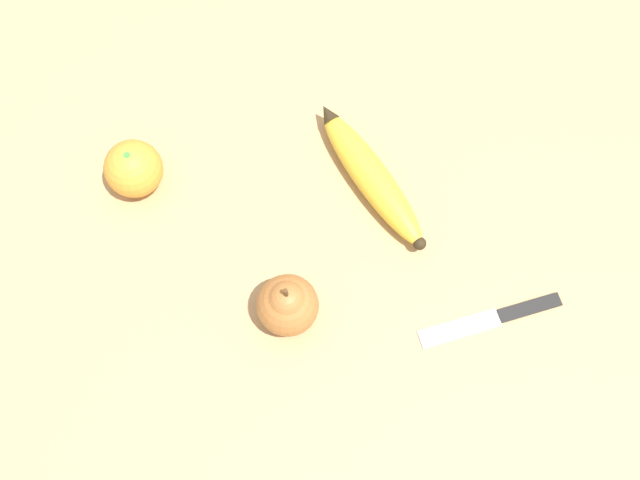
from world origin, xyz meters
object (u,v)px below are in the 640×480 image
(banana, at_px, (371,176))
(pear, at_px, (288,304))
(paring_knife, at_px, (496,317))
(orange, at_px, (134,169))

(banana, bearing_deg, pear, 117.71)
(banana, xyz_separation_m, paring_knife, (-0.02, 0.23, -0.02))
(orange, xyz_separation_m, pear, (-0.06, 0.25, 0.00))
(orange, height_order, pear, pear)
(pear, bearing_deg, banana, -153.87)
(banana, height_order, paring_knife, banana)
(pear, relative_size, paring_knife, 0.52)
(banana, relative_size, paring_knife, 1.32)
(orange, relative_size, paring_knife, 0.41)
(paring_knife, bearing_deg, banana, 22.72)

